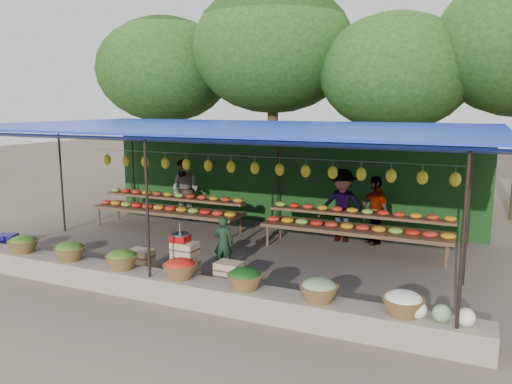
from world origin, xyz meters
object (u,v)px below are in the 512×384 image
at_px(weighing_scale, 180,237).
at_px(blue_crate_front, 5,240).
at_px(vendor_seated, 223,243).
at_px(crate_counter, 184,266).

relative_size(weighing_scale, blue_crate_front, 0.75).
bearing_deg(weighing_scale, blue_crate_front, 176.16).
bearing_deg(blue_crate_front, weighing_scale, -24.75).
distance_m(weighing_scale, blue_crate_front, 5.07).
bearing_deg(weighing_scale, vendor_seated, 68.82).
xyz_separation_m(crate_counter, blue_crate_front, (-5.07, 0.34, -0.17)).
relative_size(crate_counter, weighing_scale, 6.62).
bearing_deg(crate_counter, blue_crate_front, 176.20).
bearing_deg(vendor_seated, blue_crate_front, -7.88).
bearing_deg(vendor_seated, crate_counter, 57.66).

